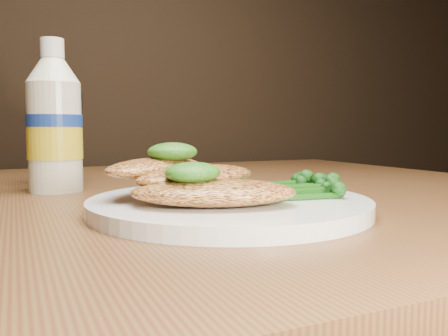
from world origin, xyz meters
name	(u,v)px	position (x,y,z in m)	size (l,w,h in m)	color
plate	(229,205)	(0.10, 0.88, 0.76)	(0.25, 0.25, 0.01)	white
chicken_front	(214,192)	(0.07, 0.85, 0.77)	(0.13, 0.07, 0.02)	#D98A45
chicken_mid	(197,176)	(0.08, 0.90, 0.78)	(0.13, 0.07, 0.02)	#D98A45
chicken_back	(156,168)	(0.05, 0.92, 0.79)	(0.12, 0.06, 0.02)	#D98A45
pesto_front	(193,173)	(0.06, 0.85, 0.79)	(0.05, 0.04, 0.02)	#143608
pesto_back	(172,152)	(0.06, 0.91, 0.80)	(0.05, 0.04, 0.02)	#143608
broccolini_bundle	(280,185)	(0.15, 0.88, 0.77)	(0.12, 0.09, 0.02)	#164910
mayo_bottle	(54,116)	(-0.03, 1.09, 0.84)	(0.06, 0.06, 0.18)	beige
pepper_grinder	(64,138)	(-0.01, 1.17, 0.81)	(0.05, 0.05, 0.12)	black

